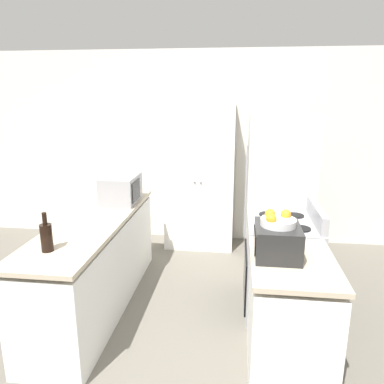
{
  "coord_description": "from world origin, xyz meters",
  "views": [
    {
      "loc": [
        0.46,
        -1.97,
        2.03
      ],
      "look_at": [
        0.0,
        1.73,
        1.05
      ],
      "focal_mm": 35.0,
      "sensor_mm": 36.0,
      "label": 1
    }
  ],
  "objects_px": {
    "wine_bottle": "(46,237)",
    "fruit_bowl": "(278,220)",
    "microwave": "(121,189)",
    "stove": "(281,266)",
    "toaster_oven": "(277,241)",
    "refrigerator": "(278,197)",
    "pantry_cabinet": "(200,177)"
  },
  "relations": [
    {
      "from": "wine_bottle",
      "to": "toaster_oven",
      "type": "distance_m",
      "value": 1.69
    },
    {
      "from": "wine_bottle",
      "to": "toaster_oven",
      "type": "height_order",
      "value": "wine_bottle"
    },
    {
      "from": "wine_bottle",
      "to": "refrigerator",
      "type": "bearing_deg",
      "value": 41.85
    },
    {
      "from": "microwave",
      "to": "refrigerator",
      "type": "bearing_deg",
      "value": 11.27
    },
    {
      "from": "refrigerator",
      "to": "microwave",
      "type": "relative_size",
      "value": 3.86
    },
    {
      "from": "refrigerator",
      "to": "fruit_bowl",
      "type": "relative_size",
      "value": 7.26
    },
    {
      "from": "pantry_cabinet",
      "to": "fruit_bowl",
      "type": "xyz_separation_m",
      "value": [
        0.79,
        -2.26,
        0.21
      ]
    },
    {
      "from": "refrigerator",
      "to": "microwave",
      "type": "height_order",
      "value": "refrigerator"
    },
    {
      "from": "stove",
      "to": "refrigerator",
      "type": "distance_m",
      "value": 0.89
    },
    {
      "from": "stove",
      "to": "fruit_bowl",
      "type": "xyz_separation_m",
      "value": [
        -0.14,
        -0.75,
        0.71
      ]
    },
    {
      "from": "stove",
      "to": "fruit_bowl",
      "type": "bearing_deg",
      "value": -100.47
    },
    {
      "from": "refrigerator",
      "to": "wine_bottle",
      "type": "distance_m",
      "value": 2.48
    },
    {
      "from": "stove",
      "to": "wine_bottle",
      "type": "xyz_separation_m",
      "value": [
        -1.82,
        -0.89,
        0.55
      ]
    },
    {
      "from": "refrigerator",
      "to": "toaster_oven",
      "type": "bearing_deg",
      "value": -95.96
    },
    {
      "from": "microwave",
      "to": "toaster_oven",
      "type": "height_order",
      "value": "microwave"
    },
    {
      "from": "refrigerator",
      "to": "wine_bottle",
      "type": "relative_size",
      "value": 6.08
    },
    {
      "from": "pantry_cabinet",
      "to": "microwave",
      "type": "distance_m",
      "value": 1.31
    },
    {
      "from": "toaster_oven",
      "to": "fruit_bowl",
      "type": "bearing_deg",
      "value": 110.58
    },
    {
      "from": "microwave",
      "to": "wine_bottle",
      "type": "distance_m",
      "value": 1.33
    },
    {
      "from": "refrigerator",
      "to": "fruit_bowl",
      "type": "bearing_deg",
      "value": -96.16
    },
    {
      "from": "pantry_cabinet",
      "to": "fruit_bowl",
      "type": "height_order",
      "value": "pantry_cabinet"
    },
    {
      "from": "pantry_cabinet",
      "to": "wine_bottle",
      "type": "distance_m",
      "value": 2.56
    },
    {
      "from": "stove",
      "to": "refrigerator",
      "type": "height_order",
      "value": "refrigerator"
    },
    {
      "from": "wine_bottle",
      "to": "fruit_bowl",
      "type": "relative_size",
      "value": 1.19
    },
    {
      "from": "refrigerator",
      "to": "wine_bottle",
      "type": "xyz_separation_m",
      "value": [
        -1.85,
        -1.65,
        0.09
      ]
    },
    {
      "from": "stove",
      "to": "wine_bottle",
      "type": "height_order",
      "value": "wine_bottle"
    },
    {
      "from": "pantry_cabinet",
      "to": "toaster_oven",
      "type": "distance_m",
      "value": 2.41
    },
    {
      "from": "microwave",
      "to": "wine_bottle",
      "type": "bearing_deg",
      "value": -96.69
    },
    {
      "from": "stove",
      "to": "toaster_oven",
      "type": "bearing_deg",
      "value": -100.01
    },
    {
      "from": "refrigerator",
      "to": "pantry_cabinet",
      "type": "bearing_deg",
      "value": 142.07
    },
    {
      "from": "pantry_cabinet",
      "to": "stove",
      "type": "xyz_separation_m",
      "value": [
        0.93,
        -1.51,
        -0.5
      ]
    },
    {
      "from": "refrigerator",
      "to": "toaster_oven",
      "type": "distance_m",
      "value": 1.54
    }
  ]
}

